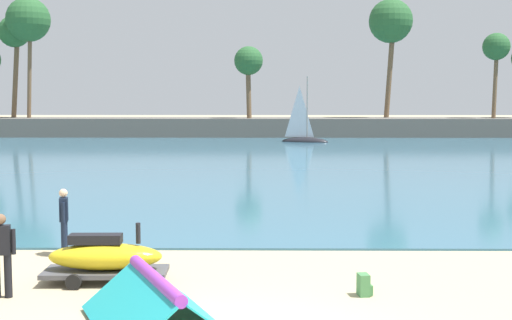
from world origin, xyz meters
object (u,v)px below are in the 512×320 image
object	(u,v)px
folded_kite	(156,294)
person_rigging_by_gear	(1,253)
watercraft_on_trailer	(105,258)
sailboat_near_shore	(304,136)
person_at_waterline	(64,220)
backpack_by_trailer	(364,285)

from	to	relation	value
folded_kite	person_rigging_by_gear	bearing A→B (deg)	151.44
watercraft_on_trailer	sailboat_near_shore	distance (m)	44.79
person_at_waterline	folded_kite	bearing A→B (deg)	-60.38
folded_kite	sailboat_near_shore	world-z (taller)	sailboat_near_shore
watercraft_on_trailer	backpack_by_trailer	bearing A→B (deg)	-9.89
person_rigging_by_gear	person_at_waterline	world-z (taller)	same
folded_kite	person_rigging_by_gear	distance (m)	3.76
folded_kite	sailboat_near_shore	size ratio (longest dim) A/B	0.61
person_rigging_by_gear	sailboat_near_shore	xyz separation A→B (m)	(8.51, 45.43, -0.30)
sailboat_near_shore	backpack_by_trailer	bearing A→B (deg)	-91.76
watercraft_on_trailer	backpack_by_trailer	world-z (taller)	watercraft_on_trailer
folded_kite	person_rigging_by_gear	world-z (taller)	person_rigging_by_gear
watercraft_on_trailer	person_at_waterline	world-z (taller)	person_at_waterline
folded_kite	backpack_by_trailer	size ratio (longest dim) A/B	8.21
person_rigging_by_gear	backpack_by_trailer	xyz separation A→B (m)	(7.12, 0.21, -0.69)
backpack_by_trailer	watercraft_on_trailer	bearing A→B (deg)	170.11
folded_kite	backpack_by_trailer	distance (m)	4.33
person_at_waterline	sailboat_near_shore	size ratio (longest dim) A/B	0.28
backpack_by_trailer	folded_kite	bearing A→B (deg)	-152.34
backpack_by_trailer	sailboat_near_shore	size ratio (longest dim) A/B	0.07
person_rigging_by_gear	backpack_by_trailer	world-z (taller)	person_rigging_by_gear
person_at_waterline	backpack_by_trailer	xyz separation A→B (m)	(6.93, -3.47, -0.69)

